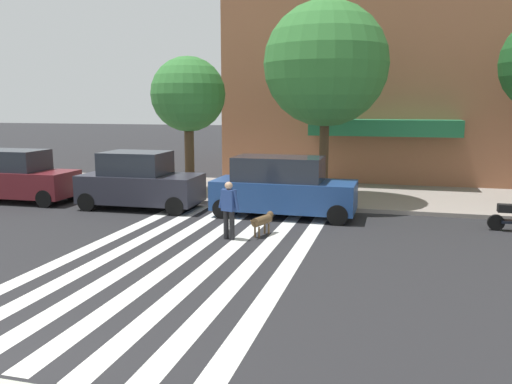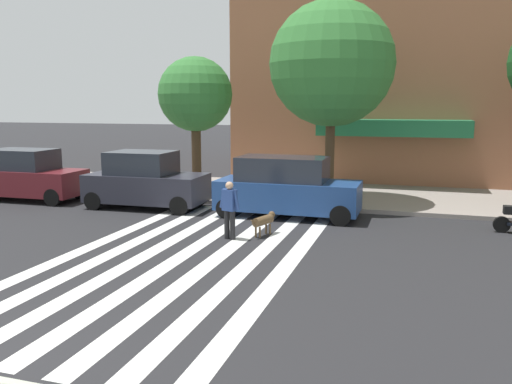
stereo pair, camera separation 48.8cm
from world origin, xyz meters
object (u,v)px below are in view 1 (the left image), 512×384
(pedestrian_dog_walker, at_px, (229,207))
(dog_on_leash, at_px, (263,220))
(parked_car_behind_first, at_px, (140,182))
(parked_car_third_in_line, at_px, (282,187))
(parked_car_near_curb, at_px, (16,177))
(street_tree_middle, at_px, (326,64))
(street_tree_nearest, at_px, (188,95))

(pedestrian_dog_walker, xyz_separation_m, dog_on_leash, (0.81, 0.68, -0.48))
(parked_car_behind_first, distance_m, pedestrian_dog_walker, 5.61)
(parked_car_behind_first, distance_m, parked_car_third_in_line, 5.29)
(parked_car_near_curb, relative_size, street_tree_middle, 0.62)
(parked_car_behind_first, xyz_separation_m, parked_car_third_in_line, (5.29, 0.00, 0.01))
(parked_car_third_in_line, height_order, pedestrian_dog_walker, parked_car_third_in_line)
(street_tree_middle, relative_size, dog_on_leash, 6.57)
(parked_car_third_in_line, bearing_deg, parked_car_near_curb, -179.99)
(street_tree_nearest, xyz_separation_m, dog_on_leash, (4.65, -5.85, -3.68))
(pedestrian_dog_walker, bearing_deg, parked_car_behind_first, 143.10)
(parked_car_near_curb, height_order, parked_car_third_in_line, parked_car_third_in_line)
(parked_car_behind_first, height_order, street_tree_nearest, street_tree_nearest)
(parked_car_near_curb, bearing_deg, parked_car_behind_first, -0.00)
(dog_on_leash, bearing_deg, street_tree_middle, 79.31)
(parked_car_behind_first, xyz_separation_m, street_tree_middle, (6.31, 2.65, 4.23))
(parked_car_near_curb, relative_size, parked_car_third_in_line, 0.95)
(parked_car_near_curb, xyz_separation_m, pedestrian_dog_walker, (9.79, -3.37, -0.04))
(parked_car_behind_first, relative_size, street_tree_middle, 0.59)
(parked_car_third_in_line, xyz_separation_m, pedestrian_dog_walker, (-0.80, -3.37, -0.07))
(street_tree_nearest, xyz_separation_m, pedestrian_dog_walker, (3.84, -6.53, -3.20))
(parked_car_third_in_line, bearing_deg, street_tree_middle, 69.01)
(street_tree_nearest, distance_m, pedestrian_dog_walker, 8.23)
(dog_on_leash, bearing_deg, parked_car_near_curb, 165.76)
(parked_car_behind_first, relative_size, parked_car_third_in_line, 0.91)
(parked_car_near_curb, relative_size, dog_on_leash, 4.07)
(parked_car_behind_first, distance_m, street_tree_middle, 8.04)
(parked_car_behind_first, xyz_separation_m, street_tree_nearest, (0.65, 3.16, 3.15))
(dog_on_leash, bearing_deg, street_tree_nearest, 128.44)
(parked_car_third_in_line, distance_m, dog_on_leash, 2.75)
(parked_car_third_in_line, relative_size, street_tree_nearest, 0.86)
(street_tree_nearest, height_order, pedestrian_dog_walker, street_tree_nearest)
(parked_car_third_in_line, relative_size, street_tree_middle, 0.65)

